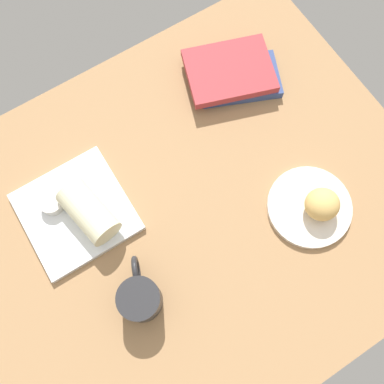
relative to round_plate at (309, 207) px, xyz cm
name	(u,v)px	position (x,y,z in cm)	size (l,w,h in cm)	color
dining_table	(187,214)	(24.02, -13.98, -2.70)	(110.00, 90.00, 4.00)	#9E754C
round_plate	(309,207)	(0.00, 0.00, 0.00)	(19.15, 19.15, 1.40)	silver
scone_pastry	(322,204)	(-1.21, 1.41, 3.90)	(7.64, 7.43, 6.39)	#DFB161
square_plate	(76,212)	(45.24, -27.13, 0.10)	(22.97, 22.97, 1.60)	white
sauce_cup	(52,202)	(48.59, -31.07, 2.34)	(5.49, 5.49, 2.70)	silver
breakfast_wrap	(89,212)	(42.56, -23.98, 4.50)	(7.19, 7.19, 13.61)	beige
book_stack	(234,74)	(-3.98, -36.94, 1.78)	(25.61, 22.52, 4.64)	#33477F
coffee_mug	(140,298)	(42.33, -2.62, 3.84)	(8.76, 13.04, 8.88)	#262628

